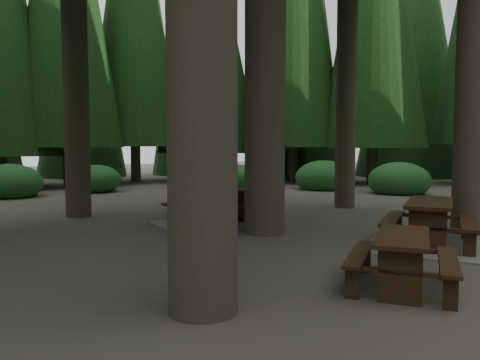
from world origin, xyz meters
TOP-DOWN VIEW (x-y plane):
  - ground at (0.00, 0.00)m, footprint 80.00×80.00m
  - picnic_table_a at (2.30, -2.64)m, footprint 3.12×2.95m
  - picnic_table_c at (0.44, 1.64)m, footprint 2.68×2.33m
  - picnic_table_d at (3.09, 5.97)m, footprint 2.18×2.02m
  - picnic_table_e at (-0.32, -3.82)m, footprint 2.04×1.94m
  - shrub_ring at (0.70, 0.75)m, footprint 23.86×24.64m

SIDE VIEW (x-z plane):
  - ground at x=0.00m, z-range 0.00..0.00m
  - picnic_table_c at x=0.44m, z-range -0.13..0.70m
  - picnic_table_a at x=2.30m, z-range -0.13..0.71m
  - shrub_ring at x=0.70m, z-range -0.35..1.15m
  - picnic_table_e at x=-0.32m, z-range 0.11..0.81m
  - picnic_table_d at x=3.09m, z-range 0.12..0.88m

